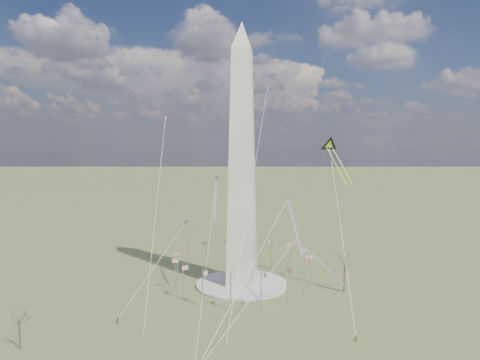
# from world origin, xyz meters

# --- Properties ---
(ground) EXTENTS (2000.00, 2000.00, 0.00)m
(ground) POSITION_xyz_m (0.00, 0.00, 0.00)
(ground) COLOR #495128
(ground) RESTS_ON ground
(plaza) EXTENTS (36.00, 36.00, 0.80)m
(plaza) POSITION_xyz_m (0.00, 0.00, 0.40)
(plaza) COLOR #A9A39B
(plaza) RESTS_ON ground
(washington_monument) EXTENTS (15.56, 15.56, 100.00)m
(washington_monument) POSITION_xyz_m (0.00, 0.00, 47.95)
(washington_monument) COLOR beige
(washington_monument) RESTS_ON plaza
(flagpole_ring) EXTENTS (54.40, 54.40, 13.00)m
(flagpole_ring) POSITION_xyz_m (-0.00, -0.00, 7.27)
(flagpole_ring) COLOR #B5B7BC
(flagpole_ring) RESTS_ON ground
(tree_near) EXTENTS (8.96, 8.96, 15.67)m
(tree_near) POSITION_xyz_m (38.99, -1.96, 11.18)
(tree_near) COLOR #423728
(tree_near) RESTS_ON ground
(tree_far) EXTENTS (6.72, 6.72, 11.75)m
(tree_far) POSITION_xyz_m (-51.99, -60.55, 8.37)
(tree_far) COLOR #423728
(tree_far) RESTS_ON ground
(person_east) EXTENTS (0.80, 0.69, 1.86)m
(person_east) POSITION_xyz_m (38.53, -42.97, 0.93)
(person_east) COLOR gray
(person_east) RESTS_ON ground
(person_west) EXTENTS (1.19, 1.08, 1.98)m
(person_west) POSITION_xyz_m (-32.63, -41.66, 0.99)
(person_west) COLOR gray
(person_west) RESTS_ON ground
(kite_delta_black) EXTENTS (12.07, 21.73, 17.78)m
(kite_delta_black) POSITION_xyz_m (33.97, 12.92, 53.86)
(kite_delta_black) COLOR black
(kite_delta_black) RESTS_ON ground
(kite_diamond_purple) EXTENTS (2.17, 3.02, 8.85)m
(kite_diamond_purple) POSITION_xyz_m (-24.44, 6.94, 21.90)
(kite_diamond_purple) COLOR #411A75
(kite_diamond_purple) RESTS_ON ground
(kite_streamer_left) EXTENTS (6.76, 23.97, 16.67)m
(kite_streamer_left) POSITION_xyz_m (19.83, -12.12, 29.77)
(kite_streamer_left) COLOR red
(kite_streamer_left) RESTS_ON ground
(kite_streamer_mid) EXTENTS (4.78, 21.02, 14.51)m
(kite_streamer_mid) POSITION_xyz_m (-8.86, -6.80, 37.08)
(kite_streamer_mid) COLOR red
(kite_streamer_mid) RESTS_ON ground
(kite_streamer_right) EXTENTS (19.35, 14.57, 15.75)m
(kite_streamer_right) POSITION_xyz_m (27.37, 5.66, 11.95)
(kite_streamer_right) COLOR red
(kite_streamer_right) RESTS_ON ground
(kite_small_red) EXTENTS (1.26, 1.89, 4.06)m
(kite_small_red) POSITION_xyz_m (-42.46, 38.02, 68.62)
(kite_small_red) COLOR red
(kite_small_red) RESTS_ON ground
(kite_small_white) EXTENTS (1.22, 2.06, 4.85)m
(kite_small_white) POSITION_xyz_m (5.73, 49.87, 83.29)
(kite_small_white) COLOR white
(kite_small_white) RESTS_ON ground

